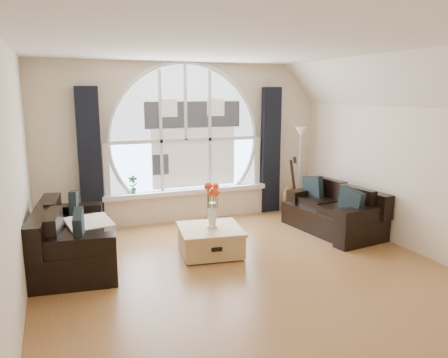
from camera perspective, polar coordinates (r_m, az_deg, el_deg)
ground at (r=5.43m, az=3.55°, el=-12.69°), size 5.00×5.50×0.01m
ceiling at (r=4.99m, az=3.94°, el=16.96°), size 5.00×5.50×0.01m
wall_back at (r=7.59m, az=-5.11°, el=4.75°), size 5.00×0.01×2.70m
wall_left at (r=4.59m, az=-25.83°, el=-0.56°), size 0.01×5.50×2.70m
wall_right at (r=6.50m, az=24.17°, el=2.72°), size 0.01×5.50×2.70m
attic_slope at (r=6.23m, az=22.93°, el=11.74°), size 0.92×5.50×0.72m
arched_window at (r=7.54m, az=-5.08°, el=6.80°), size 2.60×0.06×2.15m
window_sill at (r=7.64m, az=-4.79°, el=-1.60°), size 2.90×0.22×0.08m
window_frame at (r=7.51m, az=-5.02°, el=6.79°), size 2.76×0.08×2.15m
neighbor_house at (r=7.58m, az=-3.94°, el=5.89°), size 1.70×0.02×1.50m
curtain_left at (r=7.22m, az=-17.10°, el=2.36°), size 0.35×0.12×2.30m
curtain_right at (r=8.10m, az=6.10°, el=3.71°), size 0.35×0.12×2.30m
sofa_left at (r=6.00m, az=-19.07°, el=-6.86°), size 1.09×1.86×0.79m
sofa_right at (r=7.20m, az=13.99°, el=-3.60°), size 1.01×1.71×0.72m
coffee_chest at (r=6.10m, az=-1.81°, el=-7.85°), size 0.95×0.95×0.41m
throw_blanket at (r=6.01m, az=-17.20°, el=-5.72°), size 0.64×0.64×0.10m
vase_flowers at (r=5.97m, az=-1.56°, el=-2.73°), size 0.24×0.24×0.70m
floor_lamp at (r=7.99m, az=9.82°, el=0.96°), size 0.24×0.24×1.60m
guitar at (r=8.18m, az=8.73°, el=-0.69°), size 0.41×0.32×1.06m
potted_plant at (r=7.39m, az=-11.80°, el=-0.71°), size 0.19×0.15×0.30m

